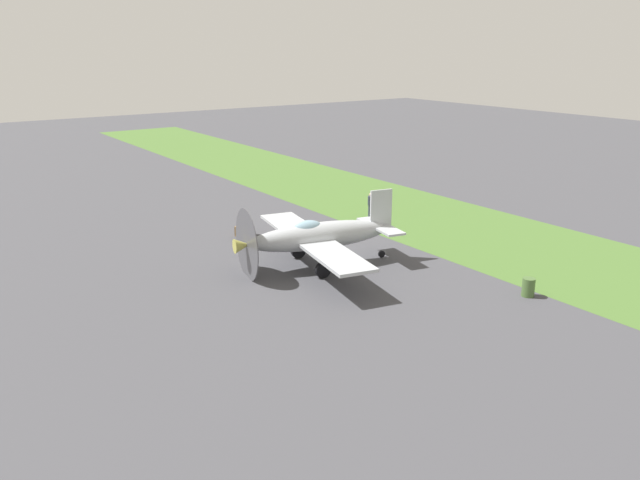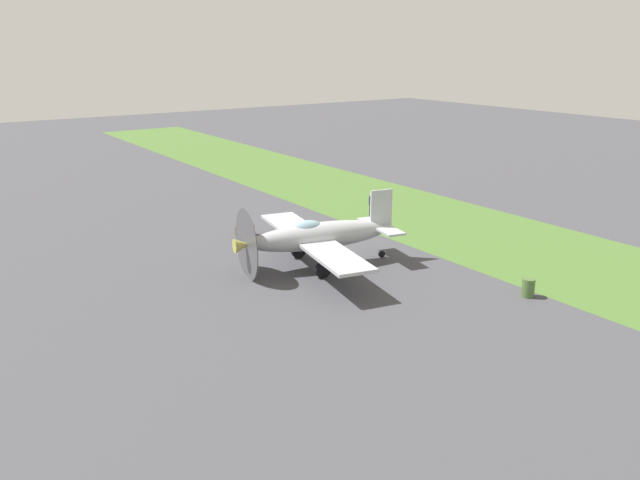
{
  "view_description": "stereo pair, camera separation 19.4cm",
  "coord_description": "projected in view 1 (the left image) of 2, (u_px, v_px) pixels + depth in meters",
  "views": [
    {
      "loc": [
        -28.43,
        19.22,
        11.47
      ],
      "look_at": [
        -1.88,
        0.72,
        1.47
      ],
      "focal_mm": 35.56,
      "sensor_mm": 36.0,
      "label": 1
    },
    {
      "loc": [
        -28.54,
        19.06,
        11.47
      ],
      "look_at": [
        -1.88,
        0.72,
        1.47
      ],
      "focal_mm": 35.56,
      "sensor_mm": 36.0,
      "label": 2
    }
  ],
  "objects": [
    {
      "name": "ground_plane",
      "position": [
        311.0,
        254.0,
        36.17
      ],
      "size": [
        160.0,
        160.0,
        0.0
      ],
      "primitive_type": "plane",
      "color": "#424247"
    },
    {
      "name": "grass_verge",
      "position": [
        450.0,
        224.0,
        42.26
      ],
      "size": [
        120.0,
        11.0,
        0.01
      ],
      "primitive_type": "cube",
      "color": "#476B2D",
      "rests_on": "ground"
    },
    {
      "name": "airplane_lead",
      "position": [
        317.0,
        236.0,
        33.73
      ],
      "size": [
        11.51,
        9.19,
        4.07
      ],
      "rotation": [
        0.0,
        0.0,
        -0.2
      ],
      "color": "#B2B7BC",
      "rests_on": "ground"
    },
    {
      "name": "ground_crew_chief",
      "position": [
        370.0,
        205.0,
        43.66
      ],
      "size": [
        0.62,
        0.38,
        1.73
      ],
      "rotation": [
        0.0,
        0.0,
        6.08
      ],
      "color": "#2D3342",
      "rests_on": "ground"
    },
    {
      "name": "fuel_drum",
      "position": [
        528.0,
        287.0,
        30.06
      ],
      "size": [
        0.6,
        0.6,
        0.9
      ],
      "primitive_type": "cylinder",
      "color": "#476633",
      "rests_on": "ground"
    },
    {
      "name": "supply_crate",
      "position": [
        244.0,
        230.0,
        39.71
      ],
      "size": [
        1.25,
        1.25,
        0.64
      ],
      "primitive_type": "cube",
      "rotation": [
        0.0,
        0.0,
        0.59
      ],
      "color": "olive",
      "rests_on": "ground"
    }
  ]
}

